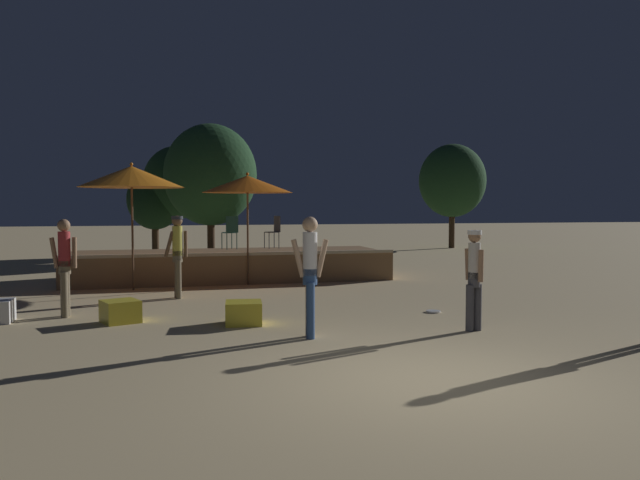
% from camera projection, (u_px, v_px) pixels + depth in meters
% --- Properties ---
extents(ground_plane, '(120.00, 120.00, 0.00)m').
position_uv_depth(ground_plane, '(433.00, 381.00, 7.12)').
color(ground_plane, '#D1B784').
extents(wooden_deck, '(8.46, 3.00, 0.83)m').
position_uv_depth(wooden_deck, '(229.00, 265.00, 17.17)').
color(wooden_deck, olive).
rests_on(wooden_deck, ground).
extents(patio_umbrella_0, '(2.28, 2.28, 2.84)m').
position_uv_depth(patio_umbrella_0, '(247.00, 184.00, 15.66)').
color(patio_umbrella_0, brown).
rests_on(patio_umbrella_0, ground).
extents(patio_umbrella_1, '(2.46, 2.46, 3.02)m').
position_uv_depth(patio_umbrella_1, '(132.00, 177.00, 14.69)').
color(patio_umbrella_1, brown).
rests_on(patio_umbrella_1, ground).
extents(cube_seat_1, '(0.74, 0.74, 0.38)m').
position_uv_depth(cube_seat_1, '(120.00, 311.00, 10.68)').
color(cube_seat_1, yellow).
rests_on(cube_seat_1, ground).
extents(cube_seat_2, '(0.67, 0.67, 0.38)m').
position_uv_depth(cube_seat_2, '(244.00, 313.00, 10.53)').
color(cube_seat_2, yellow).
rests_on(cube_seat_2, ground).
extents(person_0, '(0.28, 0.42, 1.62)m').
position_uv_depth(person_0, '(474.00, 275.00, 9.92)').
color(person_0, '#3F3F47').
rests_on(person_0, ground).
extents(person_1, '(0.57, 0.31, 1.84)m').
position_uv_depth(person_1, '(310.00, 271.00, 9.40)').
color(person_1, '#2D4C7F').
rests_on(person_1, ground).
extents(person_2, '(0.47, 0.30, 1.76)m').
position_uv_depth(person_2, '(65.00, 263.00, 11.18)').
color(person_2, '#72664C').
rests_on(person_2, ground).
extents(person_4, '(0.51, 0.30, 1.79)m').
position_uv_depth(person_4, '(177.00, 251.00, 13.45)').
color(person_4, '#72664C').
rests_on(person_4, ground).
extents(bistro_chair_0, '(0.43, 0.42, 0.90)m').
position_uv_depth(bistro_chair_0, '(275.00, 229.00, 17.31)').
color(bistro_chair_0, '#47474C').
rests_on(bistro_chair_0, wooden_deck).
extents(bistro_chair_1, '(0.44, 0.44, 0.90)m').
position_uv_depth(bistro_chair_1, '(231.00, 229.00, 16.88)').
color(bistro_chair_1, '#1E4C47').
rests_on(bistro_chair_1, wooden_deck).
extents(frisbee_disc, '(0.27, 0.27, 0.03)m').
position_uv_depth(frisbee_disc, '(433.00, 311.00, 11.70)').
color(frisbee_disc, white).
rests_on(frisbee_disc, ground).
extents(background_tree_0, '(3.15, 3.15, 4.95)m').
position_uv_depth(background_tree_0, '(452.00, 181.00, 29.62)').
color(background_tree_0, '#3D2B1C').
rests_on(background_tree_0, ground).
extents(background_tree_1, '(2.22, 2.22, 3.49)m').
position_uv_depth(background_tree_1, '(155.00, 200.00, 25.15)').
color(background_tree_1, '#3D2B1C').
rests_on(background_tree_1, ground).
extents(background_tree_2, '(3.44, 3.44, 5.06)m').
position_uv_depth(background_tree_2, '(210.00, 175.00, 23.21)').
color(background_tree_2, '#3D2B1C').
rests_on(background_tree_2, ground).
extents(background_tree_3, '(2.68, 2.68, 4.42)m').
position_uv_depth(background_tree_3, '(177.00, 183.00, 25.21)').
color(background_tree_3, '#3D2B1C').
rests_on(background_tree_3, ground).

